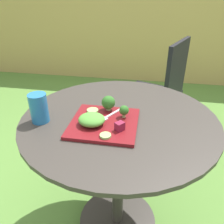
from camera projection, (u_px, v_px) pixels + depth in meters
name	position (u px, v px, depth m)	size (l,w,h in m)	color
ground_plane	(117.00, 222.00, 1.34)	(12.00, 12.00, 0.00)	#568438
bamboo_fence	(145.00, 31.00, 3.08)	(8.00, 0.08, 1.40)	tan
patio_table	(118.00, 165.00, 1.12)	(0.85, 0.85, 0.73)	#38332D
patio_chair	(161.00, 87.00, 1.81)	(0.57, 0.57, 0.90)	black
salad_plate	(104.00, 123.00, 0.92)	(0.27, 0.27, 0.01)	maroon
drinking_glass	(39.00, 110.00, 0.92)	(0.07, 0.07, 0.12)	#236BA8
fork	(109.00, 116.00, 0.95)	(0.09, 0.14, 0.00)	silver
lettuce_mound	(92.00, 120.00, 0.89)	(0.11, 0.10, 0.04)	#519338
broccoli_floret_0	(108.00, 103.00, 0.99)	(0.06, 0.06, 0.07)	#99B770
broccoli_floret_1	(124.00, 110.00, 0.94)	(0.04, 0.04, 0.05)	#99B770
cucumber_slice_0	(92.00, 111.00, 0.99)	(0.05, 0.05, 0.01)	#8EB766
cucumber_slice_1	(105.00, 136.00, 0.83)	(0.04, 0.04, 0.01)	#8EB766
beet_chunk_0	(120.00, 126.00, 0.86)	(0.03, 0.03, 0.03)	maroon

